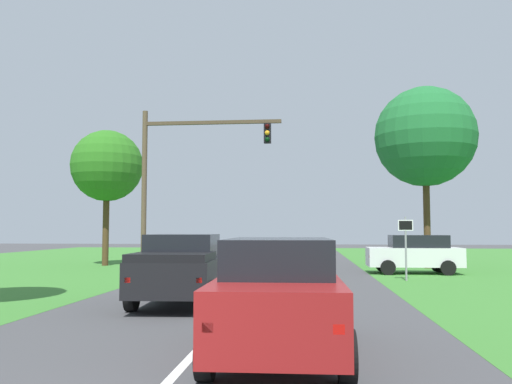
{
  "coord_description": "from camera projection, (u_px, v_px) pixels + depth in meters",
  "views": [
    {
      "loc": [
        1.89,
        -4.06,
        2.06
      ],
      "look_at": [
        0.05,
        14.95,
        3.41
      ],
      "focal_mm": 37.42,
      "sensor_mm": 36.0,
      "label": 1
    }
  ],
  "objects": [
    {
      "name": "traffic_light",
      "position": [
        179.0,
        167.0,
        24.53
      ],
      "size": [
        6.48,
        0.4,
        7.58
      ],
      "color": "brown",
      "rests_on": "ground_plane"
    },
    {
      "name": "red_suv_near",
      "position": [
        279.0,
        293.0,
        8.8
      ],
      "size": [
        2.22,
        4.86,
        1.91
      ],
      "color": "maroon",
      "rests_on": "ground_plane"
    },
    {
      "name": "crossing_suv_far",
      "position": [
        415.0,
        253.0,
        25.0
      ],
      "size": [
        4.28,
        2.07,
        1.8
      ],
      "color": "silver",
      "rests_on": "ground_plane"
    },
    {
      "name": "pickup_truck_lead",
      "position": [
        184.0,
        268.0,
        14.99
      ],
      "size": [
        2.5,
        5.63,
        1.93
      ],
      "color": "black",
      "rests_on": "ground_plane"
    },
    {
      "name": "extra_tree_1",
      "position": [
        107.0,
        166.0,
        30.92
      ],
      "size": [
        4.13,
        4.13,
        7.82
      ],
      "color": "#4C351E",
      "rests_on": "ground_plane"
    },
    {
      "name": "oak_tree_right",
      "position": [
        425.0,
        137.0,
        28.94
      ],
      "size": [
        5.43,
        5.43,
        9.82
      ],
      "color": "#4C351E",
      "rests_on": "ground_plane"
    },
    {
      "name": "ground_plane",
      "position": [
        241.0,
        303.0,
        15.0
      ],
      "size": [
        120.0,
        120.0,
        0.0
      ],
      "primitive_type": "plane",
      "color": "#424244"
    },
    {
      "name": "keep_moving_sign",
      "position": [
        406.0,
        240.0,
        21.54
      ],
      "size": [
        0.6,
        0.09,
        2.58
      ],
      "color": "gray",
      "rests_on": "ground_plane"
    }
  ]
}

